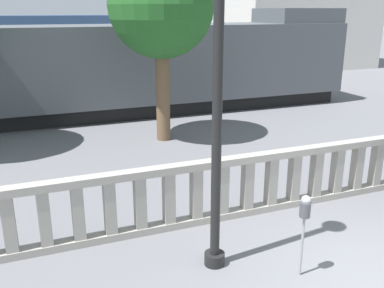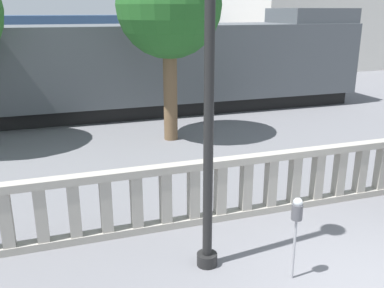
{
  "view_description": "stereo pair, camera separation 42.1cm",
  "coord_description": "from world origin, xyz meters",
  "px_view_note": "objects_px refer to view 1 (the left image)",
  "views": [
    {
      "loc": [
        -4.43,
        -3.86,
        3.93
      ],
      "look_at": [
        -1.32,
        3.99,
        1.27
      ],
      "focal_mm": 40.0,
      "sensor_mm": 36.0,
      "label": 1
    },
    {
      "loc": [
        -4.03,
        -4.0,
        3.93
      ],
      "look_at": [
        -1.32,
        3.99,
        1.27
      ],
      "focal_mm": 40.0,
      "sensor_mm": 36.0,
      "label": 2
    }
  ],
  "objects_px": {
    "lamppost": "(218,50)",
    "train_near": "(64,71)",
    "parking_meter": "(305,213)",
    "train_far": "(2,42)",
    "tree_left": "(161,6)"
  },
  "relations": [
    {
      "from": "train_near",
      "to": "tree_left",
      "type": "relative_size",
      "value": 4.15
    },
    {
      "from": "lamppost",
      "to": "train_near",
      "type": "relative_size",
      "value": 0.24
    },
    {
      "from": "parking_meter",
      "to": "train_far",
      "type": "distance_m",
      "value": 27.88
    },
    {
      "from": "lamppost",
      "to": "train_near",
      "type": "xyz_separation_m",
      "value": [
        -1.14,
        10.85,
        -1.61
      ]
    },
    {
      "from": "train_near",
      "to": "train_far",
      "type": "bearing_deg",
      "value": 98.73
    },
    {
      "from": "parking_meter",
      "to": "lamppost",
      "type": "bearing_deg",
      "value": 145.85
    },
    {
      "from": "parking_meter",
      "to": "tree_left",
      "type": "height_order",
      "value": "tree_left"
    },
    {
      "from": "parking_meter",
      "to": "train_far",
      "type": "xyz_separation_m",
      "value": [
        -4.68,
        27.47,
        0.8
      ]
    },
    {
      "from": "train_far",
      "to": "tree_left",
      "type": "height_order",
      "value": "tree_left"
    },
    {
      "from": "train_near",
      "to": "parking_meter",
      "type": "bearing_deg",
      "value": -79.03
    },
    {
      "from": "train_far",
      "to": "tree_left",
      "type": "bearing_deg",
      "value": -75.89
    },
    {
      "from": "train_far",
      "to": "tree_left",
      "type": "xyz_separation_m",
      "value": [
        4.97,
        -19.77,
        2.16
      ]
    },
    {
      "from": "lamppost",
      "to": "tree_left",
      "type": "distance_m",
      "value": 7.11
    },
    {
      "from": "train_near",
      "to": "tree_left",
      "type": "height_order",
      "value": "tree_left"
    },
    {
      "from": "lamppost",
      "to": "tree_left",
      "type": "xyz_separation_m",
      "value": [
        1.4,
        6.95,
        0.63
      ]
    }
  ]
}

